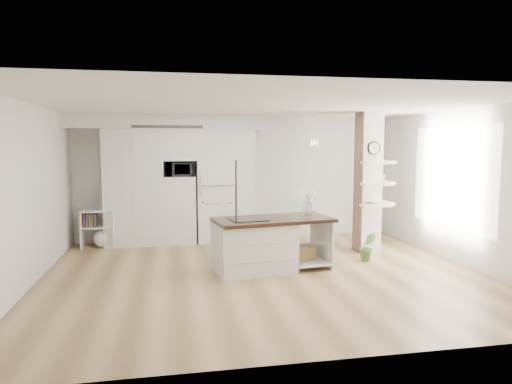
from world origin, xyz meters
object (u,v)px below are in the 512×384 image
kitchen_island (261,244)px  floor_plant_a (368,247)px  refrigerator (215,201)px  bookshelf (100,231)px

kitchen_island → floor_plant_a: 2.04m
refrigerator → floor_plant_a: refrigerator is taller
floor_plant_a → bookshelf: bearing=157.7°
kitchen_island → bookshelf: size_ratio=2.66×
bookshelf → floor_plant_a: size_ratio=1.47×
bookshelf → floor_plant_a: 5.28m
floor_plant_a → refrigerator: bearing=139.0°
kitchen_island → bookshelf: kitchen_island is taller
refrigerator → bookshelf: 2.43m
bookshelf → refrigerator: bearing=6.9°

